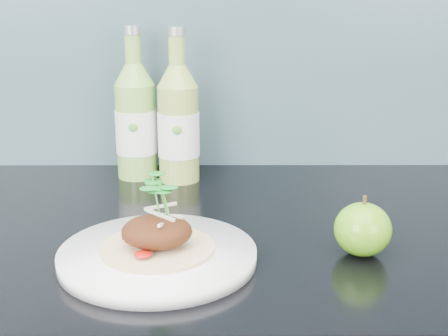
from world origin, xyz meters
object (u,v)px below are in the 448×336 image
at_px(dinner_plate, 158,256).
at_px(green_apple, 363,229).
at_px(cider_bottle_right, 178,124).
at_px(cider_bottle_left, 136,121).

distance_m(dinner_plate, green_apple, 0.25).
height_order(green_apple, cider_bottle_right, cider_bottle_right).
bearing_deg(cider_bottle_left, dinner_plate, -57.14).
distance_m(green_apple, cider_bottle_left, 0.46).
bearing_deg(green_apple, dinner_plate, -175.24).
relative_size(dinner_plate, cider_bottle_left, 1.07).
bearing_deg(dinner_plate, cider_bottle_right, 89.15).
relative_size(green_apple, cider_bottle_right, 0.31).
relative_size(green_apple, cider_bottle_left, 0.31).
height_order(green_apple, cider_bottle_left, cider_bottle_left).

